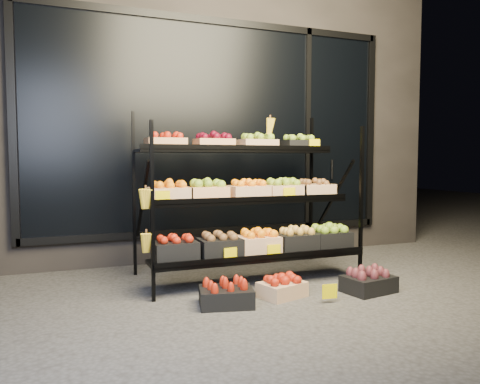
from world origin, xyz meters
name	(u,v)px	position (x,y,z in m)	size (l,w,h in m)	color
ground	(274,294)	(0.00, 0.00, 0.00)	(24.00, 24.00, 0.00)	#514F4C
building	(193,118)	(0.00, 2.59, 1.75)	(6.00, 2.08, 3.50)	#2D2826
display_rack	(247,199)	(-0.01, 0.60, 0.79)	(2.18, 1.02, 1.73)	black
tag_floor_b	(330,296)	(0.31, -0.40, 0.06)	(0.13, 0.01, 0.12)	#F1D800
floor_crate_midleft	(226,294)	(-0.50, -0.15, 0.10)	(0.48, 0.40, 0.21)	black
floor_crate_midright	(282,286)	(0.03, -0.09, 0.09)	(0.44, 0.37, 0.19)	#DDAE7F
floor_crate_right	(369,281)	(0.81, -0.25, 0.10)	(0.47, 0.38, 0.21)	black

